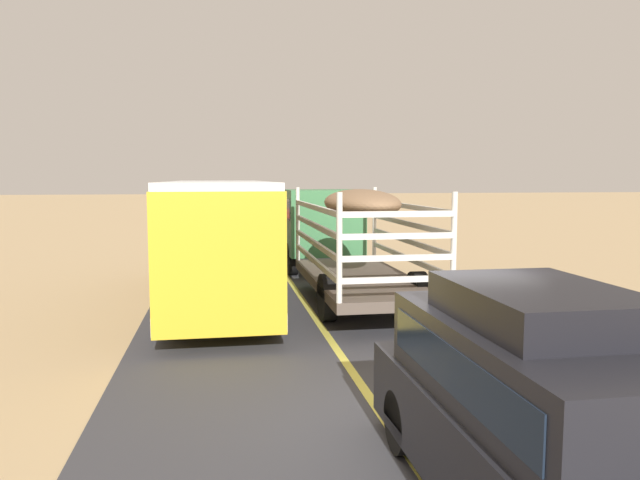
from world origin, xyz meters
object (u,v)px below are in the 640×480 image
(bus, at_px, (219,237))
(car_far, at_px, (214,211))
(suv_near, at_px, (534,404))
(livestock_truck, at_px, (336,228))

(bus, bearing_deg, car_far, 90.79)
(suv_near, bearing_deg, car_far, 94.55)
(bus, bearing_deg, suv_near, -74.67)
(suv_near, relative_size, bus, 0.46)
(livestock_truck, distance_m, bus, 3.99)
(livestock_truck, distance_m, car_far, 30.50)
(suv_near, xyz_separation_m, car_far, (-3.41, 42.90, -0.46))
(livestock_truck, xyz_separation_m, car_far, (-3.97, 30.22, -1.10))
(suv_near, bearing_deg, livestock_truck, 87.46)
(suv_near, bearing_deg, bus, 105.33)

